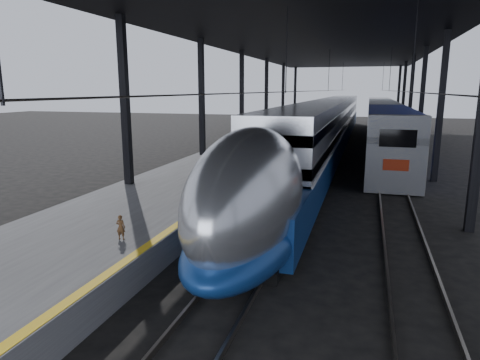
% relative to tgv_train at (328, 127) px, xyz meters
% --- Properties ---
extents(ground, '(160.00, 160.00, 0.00)m').
position_rel_tgv_train_xyz_m(ground, '(-2.00, -26.69, -2.17)').
color(ground, black).
rests_on(ground, ground).
extents(platform, '(6.00, 80.00, 1.00)m').
position_rel_tgv_train_xyz_m(platform, '(-5.50, -6.69, -1.67)').
color(platform, '#4C4C4F').
rests_on(platform, ground).
extents(yellow_strip, '(0.30, 80.00, 0.01)m').
position_rel_tgv_train_xyz_m(yellow_strip, '(-2.70, -6.69, -1.16)').
color(yellow_strip, gold).
rests_on(yellow_strip, platform).
extents(rails, '(6.52, 80.00, 0.16)m').
position_rel_tgv_train_xyz_m(rails, '(2.50, -6.69, -2.09)').
color(rails, slate).
rests_on(rails, ground).
extents(canopy, '(18.00, 75.00, 9.47)m').
position_rel_tgv_train_xyz_m(canopy, '(-0.10, -6.69, 6.95)').
color(canopy, black).
rests_on(canopy, ground).
extents(tgv_train, '(3.23, 65.20, 4.63)m').
position_rel_tgv_train_xyz_m(tgv_train, '(0.00, 0.00, 0.00)').
color(tgv_train, '#B6B8BE').
rests_on(tgv_train, ground).
extents(second_train, '(3.10, 56.05, 4.27)m').
position_rel_tgv_train_xyz_m(second_train, '(5.00, 10.91, -0.00)').
color(second_train, navy).
rests_on(second_train, ground).
extents(child, '(0.31, 0.22, 0.79)m').
position_rel_tgv_train_xyz_m(child, '(-3.76, -28.95, -0.77)').
color(child, '#4E321A').
rests_on(child, platform).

